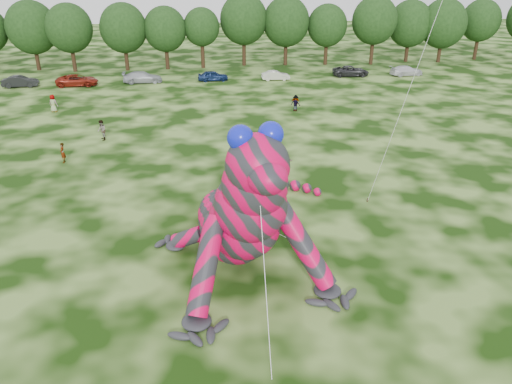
{
  "coord_description": "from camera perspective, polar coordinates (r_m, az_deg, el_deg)",
  "views": [
    {
      "loc": [
        0.08,
        -19.4,
        14.48
      ],
      "look_at": [
        2.73,
        3.16,
        4.0
      ],
      "focal_mm": 35.0,
      "sensor_mm": 36.0,
      "label": 1
    }
  ],
  "objects": [
    {
      "name": "spectator_5",
      "position": [
        37.55,
        3.07,
        3.41
      ],
      "size": [
        1.6,
        1.06,
        1.65
      ],
      "primitive_type": "imported",
      "rotation": [
        0.0,
        0.0,
        0.42
      ],
      "color": "gray",
      "rests_on": "ground"
    },
    {
      "name": "tree_7",
      "position": [
        77.49,
        -14.83,
        16.77
      ],
      "size": [
        6.68,
        6.01,
        9.48
      ],
      "primitive_type": null,
      "color": "black",
      "rests_on": "ground"
    },
    {
      "name": "tree_11",
      "position": [
        79.36,
        3.46,
        17.88
      ],
      "size": [
        7.01,
        6.31,
        10.07
      ],
      "primitive_type": null,
      "color": "black",
      "rests_on": "ground"
    },
    {
      "name": "tree_12",
      "position": [
        80.3,
        8.09,
        17.38
      ],
      "size": [
        5.99,
        5.39,
        8.97
      ],
      "primitive_type": null,
      "color": "black",
      "rests_on": "ground"
    },
    {
      "name": "spectator_4",
      "position": [
        57.75,
        -22.18,
        9.37
      ],
      "size": [
        1.04,
        0.84,
        1.84
      ],
      "primitive_type": "imported",
      "rotation": [
        0.0,
        0.0,
        2.82
      ],
      "color": "gray",
      "rests_on": "ground"
    },
    {
      "name": "tree_15",
      "position": [
        86.74,
        20.54,
        16.89
      ],
      "size": [
        7.17,
        6.45,
        9.63
      ],
      "primitive_type": null,
      "color": "black",
      "rests_on": "ground"
    },
    {
      "name": "spectator_2",
      "position": [
        54.08,
        4.55,
        10.07
      ],
      "size": [
        1.25,
        1.11,
        1.67
      ],
      "primitive_type": "imported",
      "rotation": [
        0.0,
        0.0,
        2.57
      ],
      "color": "gray",
      "rests_on": "ground"
    },
    {
      "name": "tree_8",
      "position": [
        77.16,
        -10.29,
        16.93
      ],
      "size": [
        6.14,
        5.53,
        8.94
      ],
      "primitive_type": null,
      "color": "black",
      "rests_on": "ground"
    },
    {
      "name": "tree_6",
      "position": [
        78.71,
        -20.44,
        16.19
      ],
      "size": [
        6.52,
        5.86,
        9.49
      ],
      "primitive_type": null,
      "color": "black",
      "rests_on": "ground"
    },
    {
      "name": "car_2",
      "position": [
        69.49,
        -19.77,
        11.93
      ],
      "size": [
        5.27,
        2.57,
        1.44
      ],
      "primitive_type": "imported",
      "rotation": [
        0.0,
        0.0,
        1.6
      ],
      "color": "maroon",
      "rests_on": "ground"
    },
    {
      "name": "tree_14",
      "position": [
        85.52,
        17.11,
        17.17
      ],
      "size": [
        6.82,
        6.14,
        9.4
      ],
      "primitive_type": null,
      "color": "black",
      "rests_on": "ground"
    },
    {
      "name": "inflatable_gecko",
      "position": [
        25.72,
        -3.23,
        1.3
      ],
      "size": [
        18.01,
        19.97,
        8.51
      ],
      "primitive_type": null,
      "rotation": [
        0.0,
        0.0,
        0.24
      ],
      "color": "#CD0442",
      "rests_on": "ground"
    },
    {
      "name": "spectator_0",
      "position": [
        42.32,
        -21.23,
        4.2
      ],
      "size": [
        0.44,
        0.63,
        1.63
      ],
      "primitive_type": "imported",
      "rotation": [
        0.0,
        0.0,
        4.81
      ],
      "color": "gray",
      "rests_on": "ground"
    },
    {
      "name": "car_7",
      "position": [
        74.97,
        16.82,
        13.13
      ],
      "size": [
        4.9,
        2.55,
        1.36
      ],
      "primitive_type": "imported",
      "rotation": [
        0.0,
        0.0,
        1.71
      ],
      "color": "silver",
      "rests_on": "ground"
    },
    {
      "name": "car_4",
      "position": [
        68.72,
        -4.94,
        13.09
      ],
      "size": [
        4.11,
        1.84,
        1.37
      ],
      "primitive_type": "imported",
      "rotation": [
        0.0,
        0.0,
        1.63
      ],
      "color": "#10214B",
      "rests_on": "ground"
    },
    {
      "name": "car_5",
      "position": [
        69.06,
        2.26,
        13.16
      ],
      "size": [
        3.78,
        1.33,
        1.24
      ],
      "primitive_type": "imported",
      "rotation": [
        0.0,
        0.0,
        1.57
      ],
      "color": "beige",
      "rests_on": "ground"
    },
    {
      "name": "tree_10",
      "position": [
        78.86,
        -1.4,
        18.03
      ],
      "size": [
        7.09,
        6.38,
        10.5
      ],
      "primitive_type": null,
      "color": "black",
      "rests_on": "ground"
    },
    {
      "name": "tree_5",
      "position": [
        81.79,
        -24.12,
        16.0
      ],
      "size": [
        7.16,
        6.44,
        9.8
      ],
      "primitive_type": null,
      "color": "black",
      "rests_on": "ground"
    },
    {
      "name": "car_1",
      "position": [
        71.52,
        -25.34,
        11.35
      ],
      "size": [
        4.45,
        1.81,
        1.43
      ],
      "primitive_type": "imported",
      "rotation": [
        0.0,
        0.0,
        1.64
      ],
      "color": "black",
      "rests_on": "ground"
    },
    {
      "name": "car_6",
      "position": [
        72.79,
        10.78,
        13.43
      ],
      "size": [
        5.12,
        2.5,
        1.4
      ],
      "primitive_type": "imported",
      "rotation": [
        0.0,
        0.0,
        1.54
      ],
      "color": "#252528",
      "rests_on": "ground"
    },
    {
      "name": "spectator_3",
      "position": [
        54.16,
        4.52,
        10.13
      ],
      "size": [
        1.1,
        0.82,
        1.73
      ],
      "primitive_type": "imported",
      "rotation": [
        0.0,
        0.0,
        5.84
      ],
      "color": "gray",
      "rests_on": "ground"
    },
    {
      "name": "tree_9",
      "position": [
        77.42,
        -6.19,
        17.1
      ],
      "size": [
        5.27,
        4.74,
        8.68
      ],
      "primitive_type": null,
      "color": "black",
      "rests_on": "ground"
    },
    {
      "name": "tree_16",
      "position": [
        91.43,
        24.16,
        16.58
      ],
      "size": [
        6.26,
        5.63,
        9.37
      ],
      "primitive_type": null,
      "color": "black",
      "rests_on": "ground"
    },
    {
      "name": "spectator_1",
      "position": [
        46.69,
        -17.23,
        6.75
      ],
      "size": [
        0.9,
        1.04,
        1.83
      ],
      "primitive_type": "imported",
      "rotation": [
        0.0,
        0.0,
        4.99
      ],
      "color": "gray",
      "rests_on": "ground"
    },
    {
      "name": "tree_13",
      "position": [
        81.71,
        13.3,
        17.52
      ],
      "size": [
        6.83,
        6.15,
        10.13
      ],
      "primitive_type": null,
      "color": "black",
      "rests_on": "ground"
    },
    {
      "name": "car_3",
      "position": [
        69.01,
        -12.85,
        12.67
      ],
      "size": [
        5.14,
        2.28,
        1.47
      ],
      "primitive_type": "imported",
      "rotation": [
        0.0,
        0.0,
        1.62
      ],
      "color": "#9FA2A7",
      "rests_on": "ground"
    },
    {
      "name": "ground",
      "position": [
        24.21,
        -5.68,
        -12.11
      ],
      "size": [
        240.0,
        240.0,
        0.0
      ],
      "primitive_type": "plane",
      "color": "#16330A",
      "rests_on": "ground"
    }
  ]
}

